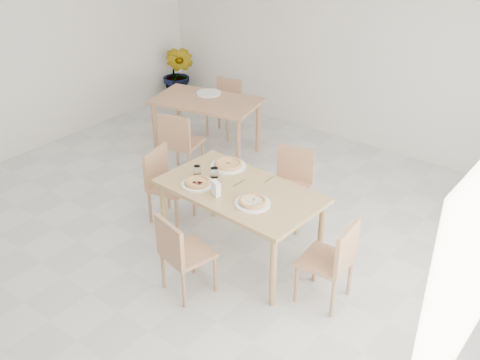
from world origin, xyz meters
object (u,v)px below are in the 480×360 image
Objects in this scene: chair_east at (334,258)px; plate_mushroom at (253,203)px; chair_north at (291,181)px; pizza_pepperoni at (197,182)px; potted_plant at (179,74)px; chair_south at (181,251)px; pizza_margherita at (228,164)px; chair_back_s at (179,141)px; second_table at (206,107)px; main_table at (240,197)px; tumbler_a at (197,170)px; plate_margherita at (228,166)px; chair_west at (165,180)px; plate_empty at (209,93)px; pizza_mushroom at (253,201)px; napkin_holder at (216,189)px; tumbler_b at (214,173)px; plate_pepperoni at (197,184)px; chair_back_n at (226,103)px.

plate_mushroom is (-0.79, -0.10, 0.29)m from chair_east.
chair_north is 1.14m from pizza_pepperoni.
potted_plant is (-2.98, 2.85, -0.31)m from pizza_pepperoni.
pizza_margherita is at bearing -60.20° from chair_south.
chair_back_s is at bearing 152.32° from plate_mushroom.
pizza_margherita is 0.19× the size of second_table.
main_table is 4.86× the size of plate_mushroom.
second_table is at bearing 145.59° from chair_north.
main_table is 0.31m from plate_mushroom.
chair_south is 8.71× the size of tumbler_a.
plate_margherita is 1.10× the size of plate_mushroom.
chair_north is at bearing 55.70° from pizza_margherita.
chair_north is 1.92m from second_table.
chair_east is at bearing 5.89° from pizza_pepperoni.
potted_plant is at bearing 31.02° from chair_west.
pizza_margherita is at bearing 91.33° from pizza_pepperoni.
pizza_mushroom is at bearing -41.17° from plate_empty.
main_table is 10.99× the size of napkin_holder.
chair_west is at bearing 171.79° from tumbler_a.
tumbler_b is at bearing 20.62° from tumbler_a.
potted_plant is at bearing 142.07° from pizza_mushroom.
chair_back_s is at bearing 140.47° from pizza_pepperoni.
tumbler_a is at bearing -173.50° from main_table.
plate_pepperoni is 0.94× the size of plate_empty.
chair_back_n is at bearing 135.03° from main_table.
napkin_holder reaches higher than plate_empty.
plate_mushroom is at bearing 137.18° from chair_back_s.
tumbler_a is 2.23m from plate_empty.
chair_back_n is (-1.88, 2.41, -0.36)m from napkin_holder.
main_table is at bearing -57.12° from chair_back_n.
main_table is at bearing 27.50° from pizza_pepperoni.
chair_north reaches higher than chair_back_n.
napkin_holder reaches higher than chair_south.
pizza_mushroom reaches higher than main_table.
second_table is (-1.40, 1.26, -0.13)m from pizza_margherita.
pizza_pepperoni is 0.29× the size of potted_plant.
plate_pepperoni and plate_empty have the same top height.
second_table is 0.77m from chair_back_s.
chair_east is (1.02, -0.89, -0.00)m from chair_north.
chair_south is at bearing -66.75° from second_table.
napkin_holder is 4.36m from potted_plant.
chair_north is at bearing 166.08° from chair_back_s.
chair_north reaches higher than pizza_margherita.
plate_mushroom is 1.01× the size of pizza_mushroom.
chair_back_s is 1.00m from plate_empty.
chair_back_s reaches higher than second_table.
pizza_margherita reaches higher than second_table.
plate_mushroom is 0.38× the size of chair_back_s.
pizza_mushroom is 0.37× the size of chair_back_s.
potted_plant reaches higher than napkin_holder.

